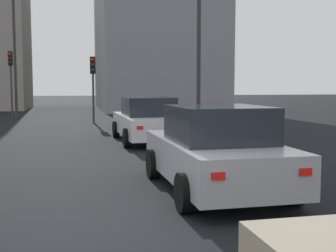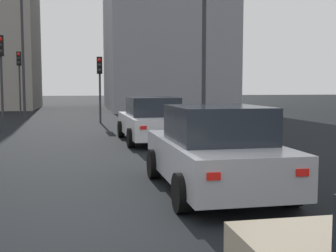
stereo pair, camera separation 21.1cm
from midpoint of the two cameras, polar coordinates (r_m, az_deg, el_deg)
The scene contains 8 objects.
ground_plane at distance 6.67m, azimuth -4.82°, elevation -13.17°, with size 160.00×160.00×0.20m, color black.
car_white_left_lead at distance 15.67m, azimuth -3.12°, elevation 0.74°, with size 4.71×2.18×1.59m.
car_silver_left_second at distance 8.36m, azimuth 5.47°, elevation -3.19°, with size 4.28×2.15×1.63m.
traffic_light_near_right at distance 30.14m, azimuth -19.91°, elevation 6.87°, with size 0.32×0.28×4.17m.
traffic_light_far_left at distance 23.70m, azimuth -9.97°, elevation 6.50°, with size 0.33×0.30×3.51m.
street_lamp_kerbside at distance 17.52m, azimuth 3.69°, elevation 15.61°, with size 0.56×0.36×8.93m.
street_lamp_far at distance 27.85m, azimuth -19.49°, elevation 9.70°, with size 0.56×0.36×7.27m.
building_facade_left at distance 39.02m, azimuth -2.03°, elevation 13.61°, with size 14.50×9.44×15.28m, color gray.
Camera 1 is at (-6.25, 0.89, 2.01)m, focal length 47.01 mm.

